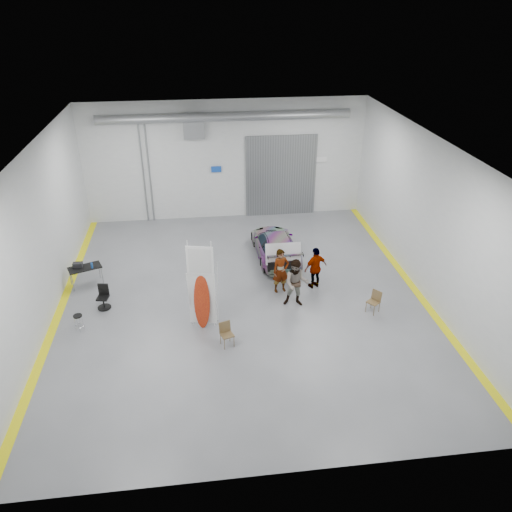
{
  "coord_description": "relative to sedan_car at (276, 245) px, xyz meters",
  "views": [
    {
      "loc": [
        -1.52,
        -16.16,
        10.56
      ],
      "look_at": [
        0.58,
        0.59,
        1.5
      ],
      "focal_mm": 35.0,
      "sensor_mm": 36.0,
      "label": 1
    }
  ],
  "objects": [
    {
      "name": "person_a",
      "position": [
        -0.25,
        -2.78,
        0.29
      ],
      "size": [
        0.74,
        0.57,
        1.82
      ],
      "primitive_type": "imported",
      "rotation": [
        0.0,
        0.0,
        0.22
      ],
      "color": "#946950",
      "rests_on": "ground"
    },
    {
      "name": "folding_chair_near",
      "position": [
        -2.59,
        -5.93,
        -0.36
      ],
      "size": [
        0.51,
        0.53,
        0.84
      ],
      "rotation": [
        0.0,
        0.0,
        0.33
      ],
      "color": "brown",
      "rests_on": "ground"
    },
    {
      "name": "person_b",
      "position": [
        0.15,
        -3.82,
        0.33
      ],
      "size": [
        1.05,
        0.88,
        1.9
      ],
      "primitive_type": "imported",
      "rotation": [
        0.0,
        0.0,
        -0.2
      ],
      "color": "slate",
      "rests_on": "ground"
    },
    {
      "name": "sedan_car",
      "position": [
        0.0,
        0.0,
        0.0
      ],
      "size": [
        1.89,
        4.32,
        1.24
      ],
      "primitive_type": "imported",
      "rotation": [
        0.0,
        0.0,
        3.18
      ],
      "color": "white",
      "rests_on": "ground"
    },
    {
      "name": "room_shell",
      "position": [
        -1.54,
        -0.91,
        3.46
      ],
      "size": [
        14.02,
        16.18,
        6.01
      ],
      "color": "silver",
      "rests_on": "ground"
    },
    {
      "name": "folding_chair_far",
      "position": [
        2.88,
        -4.65,
        -0.35
      ],
      "size": [
        0.55,
        0.65,
        0.85
      ],
      "rotation": [
        0.0,
        0.0,
        -0.91
      ],
      "color": "brown",
      "rests_on": "ground"
    },
    {
      "name": "work_table",
      "position": [
        -7.98,
        -1.31,
        0.17
      ],
      "size": [
        1.4,
        1.05,
        1.03
      ],
      "rotation": [
        0.0,
        0.0,
        0.38
      ],
      "color": "gray",
      "rests_on": "ground"
    },
    {
      "name": "trunk_lid",
      "position": [
        0.0,
        -1.88,
        0.64
      ],
      "size": [
        1.44,
        0.88,
        0.04
      ],
      "primitive_type": "cube",
      "color": "silver",
      "rests_on": "sedan_car"
    },
    {
      "name": "ground",
      "position": [
        -1.78,
        -3.13,
        -0.62
      ],
      "size": [
        16.0,
        16.0,
        0.0
      ],
      "primitive_type": "plane",
      "color": "slate",
      "rests_on": "ground"
    },
    {
      "name": "shop_stool",
      "position": [
        -7.64,
        -4.47,
        -0.3
      ],
      "size": [
        0.32,
        0.32,
        0.63
      ],
      "rotation": [
        0.0,
        0.0,
        0.35
      ],
      "color": "black",
      "rests_on": "ground"
    },
    {
      "name": "office_chair",
      "position": [
        -7.0,
        -3.11,
        -0.21
      ],
      "size": [
        0.5,
        0.5,
        0.93
      ],
      "rotation": [
        0.0,
        0.0,
        -0.17
      ],
      "color": "black",
      "rests_on": "ground"
    },
    {
      "name": "surfboard_display",
      "position": [
        -3.29,
        -4.76,
        0.74
      ],
      "size": [
        0.93,
        0.4,
        3.35
      ],
      "rotation": [
        0.0,
        0.0,
        -0.22
      ],
      "color": "white",
      "rests_on": "ground"
    },
    {
      "name": "person_c",
      "position": [
        1.16,
        -2.65,
        0.25
      ],
      "size": [
        1.09,
        0.76,
        1.75
      ],
      "primitive_type": "imported",
      "rotation": [
        0.0,
        0.0,
        3.52
      ],
      "color": "#A77037",
      "rests_on": "ground"
    }
  ]
}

